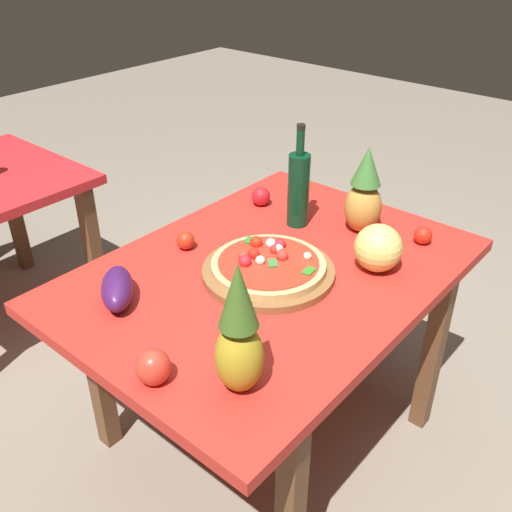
{
  "coord_description": "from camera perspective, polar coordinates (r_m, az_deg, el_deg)",
  "views": [
    {
      "loc": [
        -1.18,
        -0.95,
        1.69
      ],
      "look_at": [
        -0.03,
        0.03,
        0.78
      ],
      "focal_mm": 40.12,
      "sensor_mm": 36.0,
      "label": 1
    }
  ],
  "objects": [
    {
      "name": "tomato_at_corner",
      "position": [
        2.0,
        16.31,
        2.0
      ],
      "size": [
        0.06,
        0.06,
        0.06
      ],
      "primitive_type": "sphere",
      "color": "red",
      "rests_on": "display_table"
    },
    {
      "name": "pineapple_left",
      "position": [
        1.28,
        -1.72,
        -7.94
      ],
      "size": [
        0.11,
        0.11,
        0.35
      ],
      "color": "#AF9223",
      "rests_on": "display_table"
    },
    {
      "name": "tomato_near_board",
      "position": [
        1.9,
        -7.03,
        1.54
      ],
      "size": [
        0.06,
        0.06,
        0.06
      ],
      "primitive_type": "sphere",
      "color": "red",
      "rests_on": "display_table"
    },
    {
      "name": "display_table",
      "position": [
        1.84,
        1.37,
        -3.45
      ],
      "size": [
        1.28,
        0.93,
        0.73
      ],
      "color": "brown",
      "rests_on": "ground_plane"
    },
    {
      "name": "bell_pepper",
      "position": [
        1.4,
        -10.21,
        -10.84
      ],
      "size": [
        0.08,
        0.08,
        0.09
      ],
      "primitive_type": "ellipsoid",
      "color": "red",
      "rests_on": "display_table"
    },
    {
      "name": "ground_plane",
      "position": [
        2.27,
        1.16,
        -16.92
      ],
      "size": [
        10.0,
        10.0,
        0.0
      ],
      "primitive_type": "plane",
      "color": "gray"
    },
    {
      "name": "wine_bottle",
      "position": [
        2.0,
        4.26,
        6.78
      ],
      "size": [
        0.08,
        0.08,
        0.37
      ],
      "color": "#09351E",
      "rests_on": "display_table"
    },
    {
      "name": "eggplant",
      "position": [
        1.67,
        -13.67,
        -3.15
      ],
      "size": [
        0.2,
        0.21,
        0.09
      ],
      "primitive_type": "ellipsoid",
      "rotation": [
        0.0,
        0.0,
        0.88
      ],
      "color": "#401951",
      "rests_on": "display_table"
    },
    {
      "name": "tomato_beside_pepper",
      "position": [
        2.18,
        0.49,
        5.98
      ],
      "size": [
        0.07,
        0.07,
        0.07
      ],
      "primitive_type": "sphere",
      "color": "red",
      "rests_on": "display_table"
    },
    {
      "name": "pizza_board",
      "position": [
        1.76,
        1.24,
        -1.59
      ],
      "size": [
        0.41,
        0.41,
        0.02
      ],
      "primitive_type": "cylinder",
      "color": "brown",
      "rests_on": "display_table"
    },
    {
      "name": "pineapple_right",
      "position": [
        1.99,
        10.74,
        6.05
      ],
      "size": [
        0.13,
        0.13,
        0.31
      ],
      "color": "#BE893A",
      "rests_on": "display_table"
    },
    {
      "name": "pizza",
      "position": [
        1.75,
        1.21,
        -0.71
      ],
      "size": [
        0.35,
        0.35,
        0.06
      ],
      "color": "tan",
      "rests_on": "pizza_board"
    },
    {
      "name": "melon",
      "position": [
        1.8,
        12.08,
        0.8
      ],
      "size": [
        0.15,
        0.15,
        0.15
      ],
      "primitive_type": "sphere",
      "color": "#DBD368",
      "rests_on": "display_table"
    }
  ]
}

